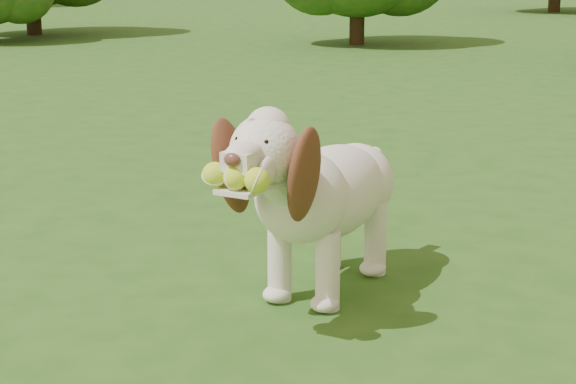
# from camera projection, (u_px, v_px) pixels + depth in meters

# --- Properties ---
(ground) EXTENTS (80.00, 80.00, 0.00)m
(ground) POSITION_uv_depth(u_px,v_px,m) (284.00, 317.00, 3.15)
(ground) COLOR #234D16
(ground) RESTS_ON ground
(dog) EXTENTS (0.55, 1.09, 0.71)m
(dog) POSITION_uv_depth(u_px,v_px,m) (319.00, 189.00, 3.26)
(dog) COLOR silver
(dog) RESTS_ON ground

